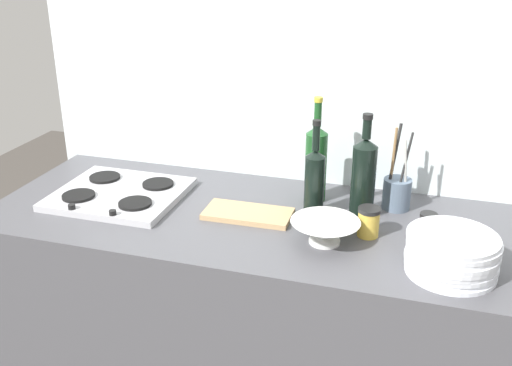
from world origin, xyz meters
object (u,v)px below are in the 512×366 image
object	(u,v)px
stovetop_hob	(119,194)
mixing_bowl	(325,231)
wine_bottle_mid_right	(316,162)
utensil_crock	(397,192)
plate_stack	(452,254)
cutting_board	(248,214)
condiment_jar_rear	(369,222)
wine_bottle_mid_left	(314,181)
condiment_jar_front	(428,224)
wine_bottle_leftmost	(363,176)

from	to	relation	value
stovetop_hob	mixing_bowl	bearing A→B (deg)	-8.80
wine_bottle_mid_right	utensil_crock	size ratio (longest dim) A/B	1.26
mixing_bowl	wine_bottle_mid_right	bearing A→B (deg)	107.31
plate_stack	utensil_crock	size ratio (longest dim) A/B	0.87
cutting_board	plate_stack	bearing A→B (deg)	-14.96
utensil_crock	condiment_jar_rear	size ratio (longest dim) A/B	3.12
wine_bottle_mid_left	condiment_jar_front	size ratio (longest dim) A/B	4.53
utensil_crock	cutting_board	xyz separation A→B (m)	(-0.46, -0.21, -0.05)
condiment_jar_front	wine_bottle_mid_left	bearing A→B (deg)	174.72
wine_bottle_mid_right	condiment_jar_rear	bearing A→B (deg)	-45.76
mixing_bowl	stovetop_hob	bearing A→B (deg)	171.20
wine_bottle_leftmost	utensil_crock	size ratio (longest dim) A/B	1.19
condiment_jar_front	plate_stack	bearing A→B (deg)	-71.82
cutting_board	wine_bottle_leftmost	bearing A→B (deg)	18.05
wine_bottle_mid_right	stovetop_hob	bearing A→B (deg)	-164.55
plate_stack	stovetop_hob	bearing A→B (deg)	170.66
utensil_crock	stovetop_hob	bearing A→B (deg)	-168.35
mixing_bowl	condiment_jar_rear	bearing A→B (deg)	34.66
wine_bottle_leftmost	cutting_board	world-z (taller)	wine_bottle_leftmost
wine_bottle_mid_right	cutting_board	distance (m)	0.30
cutting_board	utensil_crock	bearing A→B (deg)	24.32
wine_bottle_mid_left	condiment_jar_rear	world-z (taller)	wine_bottle_mid_left
plate_stack	condiment_jar_rear	xyz separation A→B (m)	(-0.24, 0.15, -0.01)
mixing_bowl	wine_bottle_mid_left	bearing A→B (deg)	112.31
condiment_jar_front	condiment_jar_rear	world-z (taller)	condiment_jar_rear
stovetop_hob	wine_bottle_mid_left	world-z (taller)	wine_bottle_mid_left
plate_stack	wine_bottle_mid_left	world-z (taller)	wine_bottle_mid_left
plate_stack	wine_bottle_leftmost	xyz separation A→B (m)	(-0.28, 0.29, 0.09)
stovetop_hob	wine_bottle_mid_right	xyz separation A→B (m)	(0.66, 0.18, 0.13)
plate_stack	wine_bottle_mid_right	xyz separation A→B (m)	(-0.46, 0.37, 0.09)
wine_bottle_mid_right	condiment_jar_rear	xyz separation A→B (m)	(0.21, -0.22, -0.09)
wine_bottle_leftmost	cutting_board	distance (m)	0.40
stovetop_hob	utensil_crock	world-z (taller)	utensil_crock
wine_bottle_mid_left	condiment_jar_rear	xyz separation A→B (m)	(0.19, -0.09, -0.08)
stovetop_hob	utensil_crock	distance (m)	0.96
utensil_crock	wine_bottle_leftmost	bearing A→B (deg)	-138.77
condiment_jar_front	condiment_jar_rear	size ratio (longest dim) A/B	0.77
wine_bottle_leftmost	mixing_bowl	bearing A→B (deg)	-109.81
stovetop_hob	wine_bottle_leftmost	distance (m)	0.85
wine_bottle_leftmost	wine_bottle_mid_left	distance (m)	0.16
plate_stack	condiment_jar_front	xyz separation A→B (m)	(-0.07, 0.21, -0.02)
wine_bottle_mid_left	condiment_jar_rear	size ratio (longest dim) A/B	3.49
stovetop_hob	condiment_jar_front	xyz separation A→B (m)	(1.05, 0.03, 0.02)
wine_bottle_mid_left	utensil_crock	world-z (taller)	wine_bottle_mid_left
stovetop_hob	wine_bottle_mid_right	size ratio (longest dim) A/B	1.18
mixing_bowl	cutting_board	size ratio (longest dim) A/B	0.73
wine_bottle_mid_left	wine_bottle_mid_right	world-z (taller)	wine_bottle_mid_right
wine_bottle_mid_left	condiment_jar_rear	distance (m)	0.23
stovetop_hob	utensil_crock	xyz separation A→B (m)	(0.94, 0.19, 0.05)
condiment_jar_front	cutting_board	distance (m)	0.57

